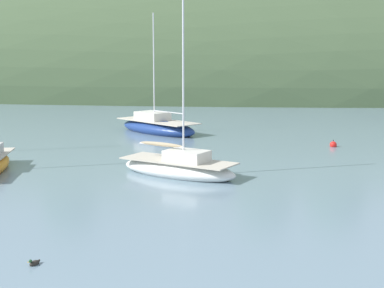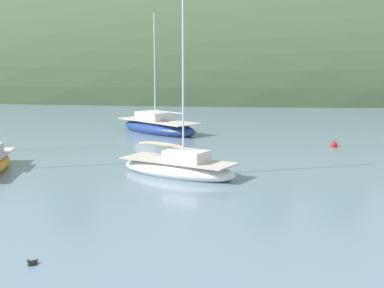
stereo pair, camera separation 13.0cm
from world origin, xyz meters
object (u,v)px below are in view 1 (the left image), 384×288
(mooring_buoy_outer, at_px, (333,145))
(duck_lone_right, at_px, (34,263))
(sailboat_white_near, at_px, (179,167))
(sailboat_grey_yawl, at_px, (157,127))

(mooring_buoy_outer, bearing_deg, duck_lone_right, -113.77)
(sailboat_white_near, distance_m, duck_lone_right, 12.12)
(sailboat_grey_yawl, height_order, sailboat_white_near, sailboat_grey_yawl)
(sailboat_white_near, xyz_separation_m, duck_lone_right, (-1.69, -11.99, -0.33))
(sailboat_grey_yawl, relative_size, mooring_buoy_outer, 16.63)
(sailboat_white_near, relative_size, duck_lone_right, 20.98)
(sailboat_white_near, bearing_deg, sailboat_grey_yawl, 107.42)
(mooring_buoy_outer, relative_size, duck_lone_right, 1.30)
(sailboat_white_near, xyz_separation_m, mooring_buoy_outer, (7.94, 9.88, -0.26))
(sailboat_white_near, height_order, mooring_buoy_outer, sailboat_white_near)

